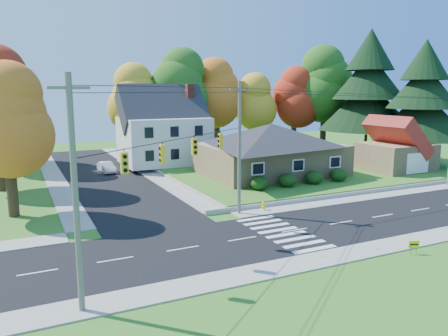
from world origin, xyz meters
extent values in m
plane|color=#3D7923|center=(0.00, 0.00, 0.00)|extent=(120.00, 120.00, 0.00)
cube|color=black|center=(0.00, 0.00, 0.01)|extent=(90.00, 8.00, 0.02)
cube|color=black|center=(-8.00, 26.00, 0.01)|extent=(8.00, 44.00, 0.02)
cube|color=#9C9A90|center=(0.00, 5.00, 0.04)|extent=(90.00, 2.00, 0.08)
cube|color=#9C9A90|center=(0.00, -5.00, 0.04)|extent=(90.00, 2.00, 0.08)
cube|color=#3D7923|center=(13.00, 21.00, 0.25)|extent=(30.00, 30.00, 0.50)
cube|color=tan|center=(8.00, 16.00, 2.10)|extent=(14.00, 10.00, 3.20)
pyramid|color=#26262B|center=(8.00, 16.00, 4.80)|extent=(14.60, 10.60, 2.20)
cube|color=silver|center=(0.00, 28.00, 3.30)|extent=(10.00, 8.00, 5.60)
pyramid|color=#26262B|center=(0.00, 28.00, 7.30)|extent=(10.40, 8.40, 2.40)
cube|color=brown|center=(3.50, 28.00, 5.30)|extent=(0.90, 0.90, 9.60)
cube|color=tan|center=(22.00, 12.00, 2.00)|extent=(7.00, 6.00, 3.00)
pyramid|color=maroon|center=(22.00, 12.00, 4.30)|extent=(7.30, 6.30, 1.60)
cube|color=silver|center=(22.00, 8.95, 1.70)|extent=(3.20, 0.10, 2.20)
ellipsoid|color=#163A10|center=(3.00, 9.80, 1.14)|extent=(1.70, 1.70, 1.27)
ellipsoid|color=#163A10|center=(6.00, 9.80, 1.14)|extent=(1.70, 1.70, 1.27)
ellipsoid|color=#163A10|center=(9.00, 9.80, 1.14)|extent=(1.70, 1.70, 1.27)
ellipsoid|color=#163A10|center=(12.00, 9.80, 1.14)|extent=(1.70, 1.70, 1.27)
cylinder|color=#666059|center=(-14.50, -5.20, 5.00)|extent=(0.26, 0.26, 10.00)
cube|color=#666059|center=(-14.50, -5.20, 9.40)|extent=(1.60, 0.12, 0.12)
cylinder|color=#666059|center=(-1.50, 5.20, 5.00)|extent=(0.26, 0.26, 10.00)
cube|color=#666059|center=(-1.50, 5.20, 9.40)|extent=(1.60, 0.12, 0.12)
cube|color=gold|center=(-12.00, -3.20, 5.95)|extent=(0.34, 0.26, 1.00)
cube|color=gold|center=(-9.50, -1.20, 5.95)|extent=(0.26, 0.34, 1.00)
cube|color=gold|center=(-6.80, 0.95, 5.95)|extent=(0.34, 0.26, 1.00)
cube|color=gold|center=(-4.00, 3.20, 5.95)|extent=(0.26, 0.34, 1.00)
cylinder|color=black|center=(-8.00, 0.00, 6.60)|extent=(13.02, 10.43, 0.04)
cylinder|color=#3F2A19|center=(-2.00, 34.00, 3.20)|extent=(0.80, 0.80, 5.40)
sphere|color=gold|center=(-2.00, 34.00, 7.10)|extent=(6.72, 6.72, 6.72)
sphere|color=gold|center=(-2.00, 34.00, 8.78)|extent=(5.91, 5.91, 5.91)
sphere|color=gold|center=(-2.00, 34.00, 10.46)|extent=(5.11, 5.11, 5.11)
cylinder|color=#3F2A19|center=(4.00, 33.00, 3.65)|extent=(0.86, 0.86, 6.30)
sphere|color=#2A611A|center=(4.00, 33.00, 8.20)|extent=(7.84, 7.84, 7.84)
sphere|color=#2A611A|center=(4.00, 33.00, 10.16)|extent=(6.90, 6.90, 6.90)
sphere|color=#2A611A|center=(4.00, 33.00, 12.12)|extent=(5.96, 5.96, 5.96)
cylinder|color=#3F2A19|center=(10.00, 34.00, 3.43)|extent=(0.83, 0.83, 5.85)
sphere|color=orange|center=(10.00, 34.00, 7.65)|extent=(7.28, 7.28, 7.28)
sphere|color=orange|center=(10.00, 34.00, 9.47)|extent=(6.41, 6.41, 6.41)
sphere|color=orange|center=(10.00, 34.00, 11.29)|extent=(5.53, 5.53, 5.53)
cylinder|color=#3F2A19|center=(16.00, 33.00, 2.98)|extent=(0.77, 0.77, 4.95)
sphere|color=gold|center=(16.00, 33.00, 6.55)|extent=(6.16, 6.16, 6.16)
sphere|color=gold|center=(16.00, 33.00, 8.09)|extent=(5.42, 5.42, 5.42)
sphere|color=gold|center=(16.00, 33.00, 9.63)|extent=(4.68, 4.68, 4.68)
cylinder|color=#3F2A19|center=(22.00, 32.00, 3.20)|extent=(0.80, 0.80, 5.40)
sphere|color=#A72815|center=(22.00, 32.00, 7.10)|extent=(6.72, 6.72, 6.72)
sphere|color=#A72815|center=(22.00, 32.00, 8.78)|extent=(5.91, 5.91, 5.91)
sphere|color=#A72815|center=(22.00, 32.00, 10.46)|extent=(5.11, 5.11, 5.11)
cylinder|color=#3F2A19|center=(26.00, 30.00, 3.88)|extent=(0.89, 0.89, 6.75)
sphere|color=#2A611A|center=(26.00, 30.00, 8.75)|extent=(8.40, 8.40, 8.40)
sphere|color=#2A611A|center=(26.00, 30.00, 10.85)|extent=(7.39, 7.39, 7.39)
sphere|color=#2A611A|center=(26.00, 30.00, 12.95)|extent=(6.38, 6.38, 6.38)
cylinder|color=#3F2A19|center=(27.00, 22.00, 1.94)|extent=(0.40, 0.40, 2.88)
cone|color=black|center=(27.00, 22.00, 7.38)|extent=(12.80, 12.80, 6.72)
cone|color=black|center=(27.00, 22.00, 11.22)|extent=(9.60, 9.60, 6.08)
cone|color=black|center=(27.00, 22.00, 14.74)|extent=(6.40, 6.40, 5.44)
cylinder|color=#3F2A19|center=(28.00, 14.00, 1.76)|extent=(0.40, 0.40, 2.52)
cone|color=black|center=(28.00, 14.00, 6.52)|extent=(11.20, 11.20, 5.88)
cone|color=black|center=(28.00, 14.00, 9.88)|extent=(8.40, 8.40, 5.32)
cone|color=black|center=(28.00, 14.00, 12.96)|extent=(5.60, 5.60, 4.76)
cylinder|color=#3F2A19|center=(-17.00, 12.00, 2.48)|extent=(0.77, 0.77, 4.95)
sphere|color=orange|center=(-17.00, 12.00, 6.05)|extent=(6.16, 6.16, 6.16)
sphere|color=orange|center=(-17.00, 12.00, 7.59)|extent=(5.42, 5.42, 5.42)
sphere|color=orange|center=(-17.00, 12.00, 9.13)|extent=(4.68, 4.68, 4.68)
cylinder|color=#3F2A19|center=(-17.00, 32.00, 2.70)|extent=(0.80, 0.80, 5.40)
sphere|color=gold|center=(-17.00, 32.00, 6.60)|extent=(6.72, 6.72, 6.72)
sphere|color=gold|center=(-17.00, 32.00, 8.28)|extent=(5.91, 5.91, 5.91)
sphere|color=gold|center=(-17.00, 32.00, 9.96)|extent=(5.11, 5.11, 5.11)
imported|color=silver|center=(-7.25, 27.03, 0.64)|extent=(1.64, 3.84, 1.23)
cylinder|color=#FFDD04|center=(0.64, 5.15, 0.05)|extent=(0.33, 0.33, 0.09)
cylinder|color=#FFDD04|center=(0.64, 5.15, 0.32)|extent=(0.22, 0.22, 0.50)
sphere|color=#FFDD04|center=(0.64, 5.15, 0.62)|extent=(0.24, 0.24, 0.24)
cylinder|color=#FFDD04|center=(0.64, 5.15, 0.41)|extent=(0.42, 0.15, 0.11)
cylinder|color=black|center=(3.47, -6.55, 0.26)|extent=(0.02, 0.02, 0.53)
cylinder|color=black|center=(3.93, -6.55, 0.26)|extent=(0.02, 0.02, 0.53)
cube|color=#F3ED00|center=(3.70, -6.55, 0.58)|extent=(0.59, 0.28, 0.42)
camera|label=1|loc=(-16.55, -23.36, 9.27)|focal=35.00mm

